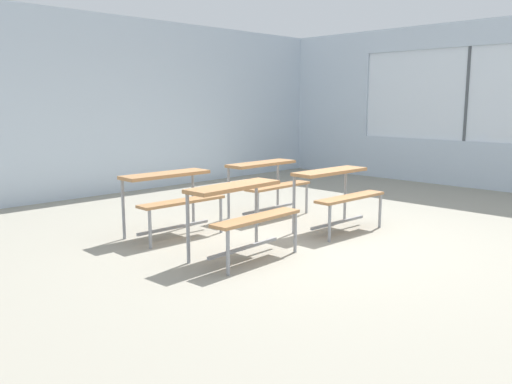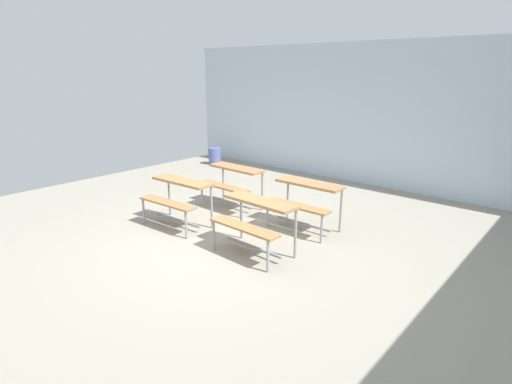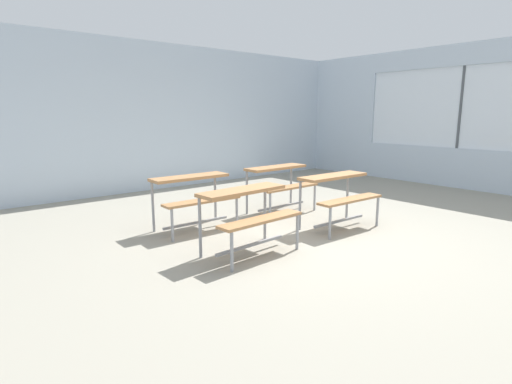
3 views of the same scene
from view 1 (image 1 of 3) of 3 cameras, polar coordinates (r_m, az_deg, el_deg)
ground at (r=6.10m, az=6.43°, el=-5.47°), size 10.00×9.00×0.05m
wall_back at (r=9.37m, az=-15.73°, el=8.98°), size 10.00×0.12×3.00m
wall_right at (r=10.25m, az=25.11°, el=8.17°), size 0.12×9.00×3.00m
desk_bench_r0c0 at (r=5.30m, az=-1.57°, el=-1.20°), size 1.13×0.64×0.74m
desk_bench_r0c1 at (r=6.51m, az=8.75°, el=0.74°), size 1.12×0.63×0.74m
desk_bench_r1c0 at (r=6.25m, az=-9.15°, el=0.36°), size 1.11×0.61×0.74m
desk_bench_r1c1 at (r=7.27m, az=1.22°, el=1.79°), size 1.11×0.60×0.74m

